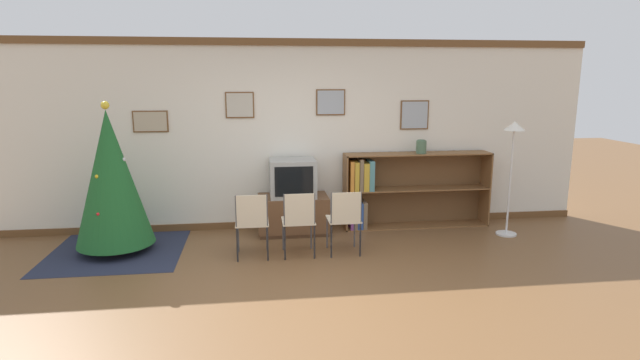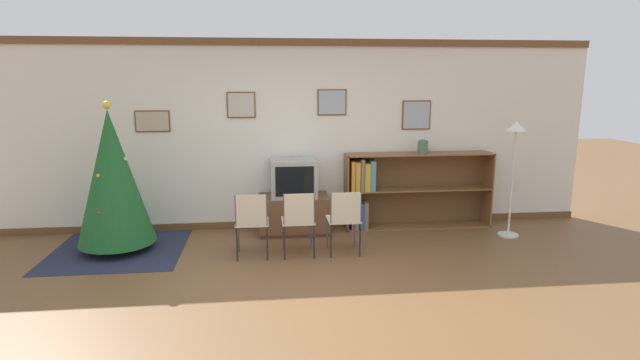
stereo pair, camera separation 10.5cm
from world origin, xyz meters
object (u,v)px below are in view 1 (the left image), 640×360
object	(u,v)px
folding_chair_left	(252,221)
standing_lamp	(513,149)
television	(293,178)
folding_chair_right	(345,218)
christmas_tree	(111,179)
folding_chair_center	(299,220)
vase	(421,146)
bookshelf	(394,190)
tv_console	(293,214)

from	to	relation	value
folding_chair_left	standing_lamp	xyz separation A→B (m)	(3.53, 0.50, 0.75)
television	standing_lamp	distance (m)	3.03
folding_chair_right	christmas_tree	bearing A→B (deg)	170.20
television	folding_chair_left	bearing A→B (deg)	-120.36
folding_chair_center	vase	distance (m)	2.26
christmas_tree	standing_lamp	distance (m)	5.26
christmas_tree	folding_chair_center	distance (m)	2.38
folding_chair_right	vase	xyz separation A→B (m)	(1.30, 1.05, 0.72)
christmas_tree	folding_chair_center	xyz separation A→B (m)	(2.28, -0.49, -0.47)
folding_chair_center	bookshelf	bearing A→B (deg)	36.30
tv_console	folding_chair_right	bearing A→B (deg)	-59.70
folding_chair_right	standing_lamp	bearing A→B (deg)	11.69
television	folding_chair_left	xyz separation A→B (m)	(-0.57, -0.97, -0.33)
christmas_tree	vase	distance (m)	4.19
bookshelf	standing_lamp	bearing A→B (deg)	-22.00
folding_chair_center	bookshelf	xyz separation A→B (m)	(1.49, 1.09, 0.08)
vase	folding_chair_left	bearing A→B (deg)	-156.69
television	vase	size ratio (longest dim) A/B	3.24
bookshelf	standing_lamp	distance (m)	1.73
vase	christmas_tree	bearing A→B (deg)	-172.36
television	folding_chair_right	bearing A→B (deg)	-59.64
bookshelf	tv_console	bearing A→B (deg)	-175.26
folding_chair_left	christmas_tree	bearing A→B (deg)	163.99
folding_chair_left	folding_chair_center	size ratio (longest dim) A/B	1.00
tv_console	folding_chair_right	world-z (taller)	folding_chair_right
folding_chair_left	vase	size ratio (longest dim) A/B	4.19
folding_chair_left	vase	distance (m)	2.75
television	bookshelf	distance (m)	1.51
folding_chair_right	vase	bearing A→B (deg)	38.89
folding_chair_right	folding_chair_left	bearing A→B (deg)	180.00
folding_chair_right	television	bearing A→B (deg)	120.36
television	standing_lamp	bearing A→B (deg)	-9.02
christmas_tree	television	size ratio (longest dim) A/B	2.98
folding_chair_right	folding_chair_center	bearing A→B (deg)	180.00
bookshelf	vase	size ratio (longest dim) A/B	10.99
television	folding_chair_left	distance (m)	1.17
television	folding_chair_right	world-z (taller)	television
vase	standing_lamp	xyz separation A→B (m)	(1.10, -0.55, 0.03)
folding_chair_left	standing_lamp	distance (m)	3.65
christmas_tree	television	bearing A→B (deg)	11.77
folding_chair_center	folding_chair_right	world-z (taller)	same
folding_chair_right	vase	distance (m)	1.82
christmas_tree	folding_chair_center	world-z (taller)	christmas_tree
christmas_tree	folding_chair_left	xyz separation A→B (m)	(1.72, -0.49, -0.47)
folding_chair_left	folding_chair_right	bearing A→B (deg)	0.00
folding_chair_center	folding_chair_right	distance (m)	0.57
folding_chair_left	folding_chair_right	world-z (taller)	same
tv_console	standing_lamp	bearing A→B (deg)	-9.07
folding_chair_center	folding_chair_right	bearing A→B (deg)	0.00
television	vase	distance (m)	1.91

